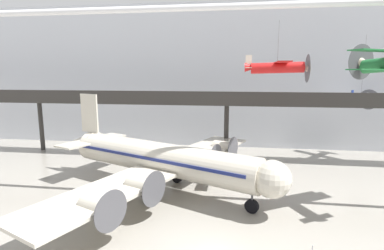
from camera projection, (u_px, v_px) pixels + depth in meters
hangar_back_wall at (229, 76)px, 51.54m from camera, size 140.00×3.00×24.21m
mezzanine_walkway at (227, 103)px, 43.18m from camera, size 110.00×3.20×10.09m
ceiling_truss_beam at (224, 7)px, 26.54m from camera, size 120.00×0.60×0.60m
airliner_silver_main at (159, 159)px, 32.24m from camera, size 26.85×31.54×10.09m
suspended_plane_red_highwing at (277, 67)px, 32.44m from camera, size 6.92×8.50×6.52m
suspended_plane_white_twin at (361, 99)px, 43.38m from camera, size 7.33×7.17×10.81m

